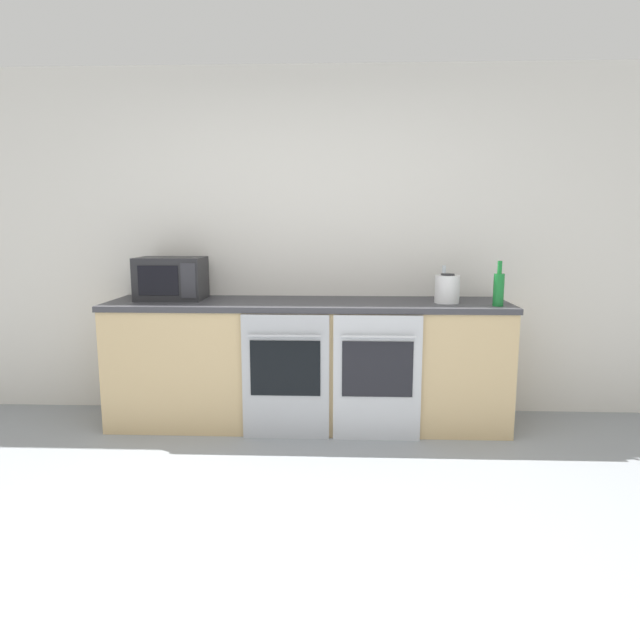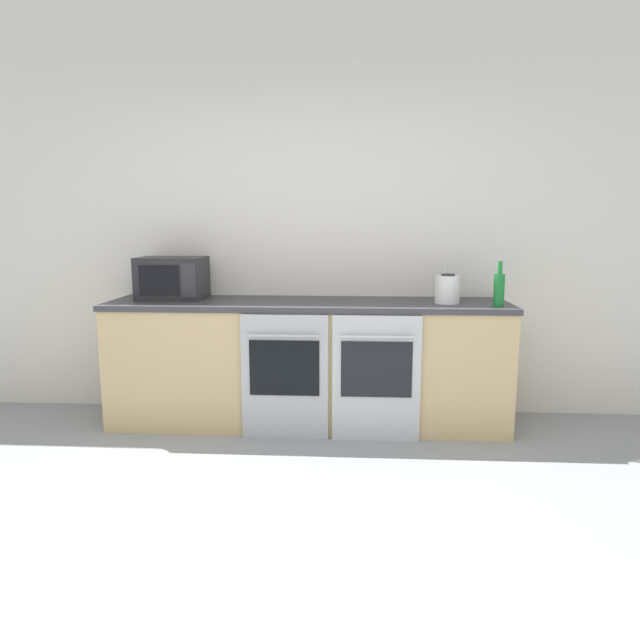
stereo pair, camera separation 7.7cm
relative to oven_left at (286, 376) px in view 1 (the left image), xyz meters
The scene contains 9 objects.
ground_plane 1.70m from the oven_left, 85.48° to the right, with size 16.00×16.00×0.00m, color gray.
wall_back 1.11m from the oven_left, 79.25° to the left, with size 10.00×0.06×2.60m.
counter_back 0.36m from the oven_left, 68.83° to the left, with size 2.86×0.66×0.91m.
oven_left is the anchor object (origin of this frame).
oven_right 0.62m from the oven_left, ahead, with size 0.59×0.06×0.86m.
microwave 1.15m from the oven_left, 155.01° to the left, with size 0.48×0.34×0.31m.
bottle_clear 1.35m from the oven_left, 23.48° to the left, with size 0.06×0.06×0.25m.
bottle_green 1.55m from the oven_left, ahead, with size 0.07×0.07×0.30m.
kettle 1.28m from the oven_left, 14.82° to the left, with size 0.17×0.17×0.21m.
Camera 1 is at (0.26, -2.07, 1.45)m, focal length 32.00 mm.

